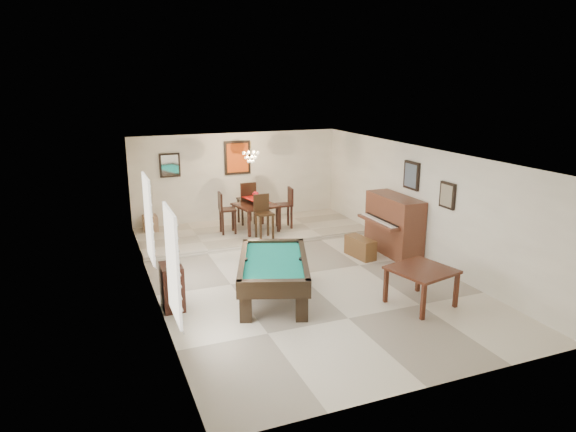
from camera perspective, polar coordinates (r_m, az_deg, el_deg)
ground_plane at (r=11.08m, az=1.16°, el=-6.55°), size 6.00×9.00×0.02m
wall_back at (r=14.82m, az=-5.63°, el=4.19°), size 6.00×0.04×2.60m
wall_front at (r=6.98m, az=15.95°, el=-8.91°), size 6.00×0.04×2.60m
wall_left at (r=9.93m, az=-14.95°, el=-1.66°), size 0.04×9.00×2.60m
wall_right at (r=12.13m, az=14.36°, el=1.37°), size 0.04×9.00×2.60m
ceiling at (r=10.41m, az=1.24°, el=6.93°), size 6.00×9.00×0.04m
dining_step at (r=13.95m, az=-4.05°, el=-1.71°), size 6.00×2.50×0.12m
window_left_front at (r=7.83m, az=-12.72°, el=-5.26°), size 0.06×1.00×1.70m
window_left_rear at (r=10.49m, az=-15.25°, el=-0.24°), size 0.06×1.00×1.70m
pool_table at (r=9.78m, az=-1.62°, el=-7.07°), size 1.97×2.61×0.77m
square_table at (r=9.85m, az=14.53°, el=-7.60°), size 1.23×1.23×0.71m
upright_piano at (r=12.39m, az=11.05°, el=-1.03°), size 0.94×1.68×1.40m
piano_bench at (r=12.18m, az=8.03°, el=-3.47°), size 0.44×0.88×0.47m
apothecary_chest at (r=9.60m, az=-12.75°, el=-7.69°), size 0.37×0.56×0.84m
dining_table at (r=13.73m, az=-3.59°, el=0.10°), size 1.17×1.17×0.84m
flower_vase at (r=13.60m, az=-3.63°, el=2.27°), size 0.16×0.16×0.23m
dining_chair_south at (r=12.98m, az=-2.66°, el=-0.12°), size 0.43×0.43×1.12m
dining_chair_north at (r=14.36m, az=-4.66°, el=1.50°), size 0.46×0.46×1.20m
dining_chair_west at (r=13.51m, az=-6.73°, el=0.36°), size 0.43×0.43×1.10m
dining_chair_east at (r=13.92m, az=-0.45°, el=0.91°), size 0.45×0.45×1.10m
corner_bench at (r=14.22m, az=-15.05°, el=-0.77°), size 0.37×0.46×0.40m
chandelier at (r=13.44m, az=-4.15°, el=7.00°), size 0.44×0.44×0.60m
back_painting at (r=14.68m, az=-5.65°, el=6.46°), size 0.75×0.06×0.95m
back_mirror at (r=14.29m, az=-13.00°, el=5.51°), size 0.55×0.06×0.65m
right_picture_upper at (r=12.22m, az=13.57°, el=4.40°), size 0.06×0.55×0.65m
right_picture_lower at (r=11.25m, az=17.30°, el=2.20°), size 0.06×0.45×0.55m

